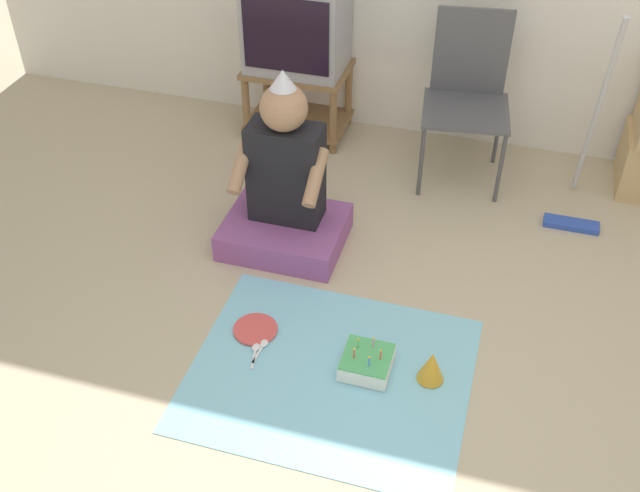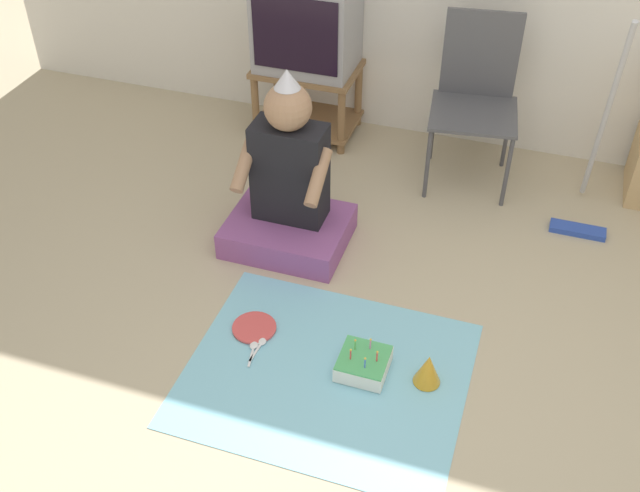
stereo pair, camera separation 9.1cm
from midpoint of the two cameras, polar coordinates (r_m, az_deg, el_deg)
name	(u,v)px [view 1 (the left image)]	position (r m, az deg, el deg)	size (l,w,h in m)	color
ground_plane	(415,426)	(3.02, 6.34, -13.48)	(16.00, 16.00, 0.00)	tan
tv_stand	(298,94)	(4.58, -2.25, 11.51)	(0.60, 0.42, 0.43)	olive
tv	(297,24)	(4.40, -2.40, 16.53)	(0.55, 0.41, 0.52)	#99999E
folding_chair	(468,88)	(4.16, 10.56, 11.74)	(0.51, 0.49, 0.91)	#4C4C51
dust_mop	(585,165)	(4.00, 18.91, 5.85)	(0.28, 0.40, 1.14)	#2D4CB2
person_seated	(285,191)	(3.64, -3.40, 4.16)	(0.59, 0.48, 0.93)	#8C4C8C
party_cloth	(330,373)	(3.17, -0.06, -9.68)	(1.15, 0.97, 0.01)	#7FC6E0
birthday_cake	(367,362)	(3.16, 2.75, -8.84)	(0.20, 0.20, 0.14)	white
party_hat_blue	(432,366)	(3.12, 7.67, -9.07)	(0.11, 0.11, 0.15)	gold
paper_plate	(255,329)	(3.35, -5.72, -6.34)	(0.20, 0.20, 0.01)	#D84C4C
plastic_spoon_near	(263,346)	(3.27, -5.19, -7.59)	(0.04, 0.15, 0.01)	white
plastic_spoon_far	(256,350)	(3.26, -5.74, -7.88)	(0.05, 0.14, 0.01)	white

